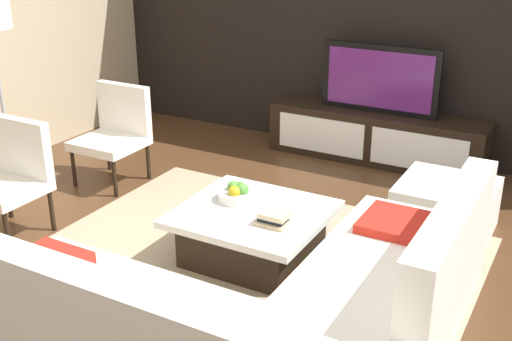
% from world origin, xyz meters
% --- Properties ---
extents(ground_plane, '(14.00, 14.00, 0.00)m').
position_xyz_m(ground_plane, '(0.00, 0.00, 0.00)').
color(ground_plane, '#4C301C').
extents(feature_wall_back, '(6.40, 0.12, 2.80)m').
position_xyz_m(feature_wall_back, '(0.00, 2.70, 1.40)').
color(feature_wall_back, black).
rests_on(feature_wall_back, ground).
extents(area_rug, '(3.02, 2.52, 0.01)m').
position_xyz_m(area_rug, '(-0.10, 0.00, 0.01)').
color(area_rug, tan).
rests_on(area_rug, ground).
extents(media_console, '(2.13, 0.47, 0.50)m').
position_xyz_m(media_console, '(0.00, 2.40, 0.25)').
color(media_console, black).
rests_on(media_console, ground).
extents(television, '(1.14, 0.06, 0.65)m').
position_xyz_m(television, '(0.00, 2.40, 0.83)').
color(television, black).
rests_on(television, media_console).
extents(sectional_couch, '(2.34, 2.39, 0.83)m').
position_xyz_m(sectional_couch, '(0.51, -0.86, 0.28)').
color(sectional_couch, white).
rests_on(sectional_couch, ground).
extents(coffee_table, '(1.00, 0.94, 0.38)m').
position_xyz_m(coffee_table, '(-0.10, 0.10, 0.20)').
color(coffee_table, black).
rests_on(coffee_table, ground).
extents(accent_chair_near, '(0.56, 0.51, 0.87)m').
position_xyz_m(accent_chair_near, '(-1.91, -0.38, 0.49)').
color(accent_chair_near, black).
rests_on(accent_chair_near, ground).
extents(ottoman, '(0.70, 0.70, 0.40)m').
position_xyz_m(ottoman, '(0.98, 1.18, 0.20)').
color(ottoman, white).
rests_on(ottoman, ground).
extents(fruit_bowl, '(0.28, 0.28, 0.14)m').
position_xyz_m(fruit_bowl, '(-0.28, 0.20, 0.43)').
color(fruit_bowl, silver).
rests_on(fruit_bowl, coffee_table).
extents(accent_chair_far, '(0.56, 0.54, 0.87)m').
position_xyz_m(accent_chair_far, '(-1.91, 0.80, 0.49)').
color(accent_chair_far, black).
rests_on(accent_chair_far, ground).
extents(book_stack, '(0.21, 0.15, 0.09)m').
position_xyz_m(book_stack, '(0.12, -0.02, 0.42)').
color(book_stack, '#CCB78C').
rests_on(book_stack, coffee_table).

